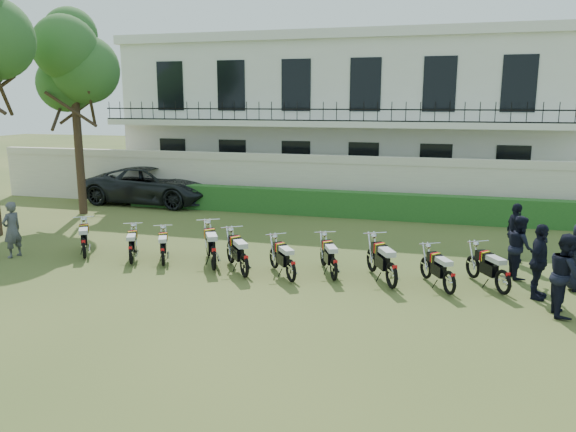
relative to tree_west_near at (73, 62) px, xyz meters
name	(u,v)px	position (x,y,z in m)	size (l,w,h in m)	color
ground	(255,266)	(8.96, -5.00, -5.89)	(100.00, 100.00, 0.00)	#384E1F
perimeter_wall	(319,183)	(8.96, 3.00, -4.72)	(30.00, 0.35, 2.30)	beige
hedge	(339,204)	(9.96, 2.20, -5.39)	(18.00, 0.60, 1.00)	#1E4F1C
building	(346,116)	(8.96, 8.96, -2.18)	(20.40, 9.60, 7.40)	silver
tree_west_near	(73,62)	(0.00, 0.00, 0.00)	(3.40, 3.20, 7.90)	#473323
motorcycle_0	(84,244)	(4.07, -5.73, -5.42)	(1.11, 1.59, 1.01)	black
motorcycle_1	(131,250)	(5.66, -5.87, -5.45)	(0.87, 1.60, 0.95)	black
motorcycle_2	(163,252)	(6.58, -5.77, -5.46)	(0.86, 1.56, 0.92)	black
motorcycle_3	(213,252)	(8.07, -5.79, -5.37)	(1.11, 1.87, 1.13)	black
motorcycle_4	(244,259)	(9.07, -6.13, -5.39)	(1.24, 1.66, 1.08)	black
motorcycle_5	(291,265)	(10.31, -6.17, -5.43)	(1.16, 1.52, 1.00)	black
motorcycle_6	(334,264)	(11.31, -5.76, -5.43)	(0.88, 1.72, 1.00)	black
motorcycle_7	(392,269)	(12.76, -6.00, -5.38)	(1.04, 1.85, 1.10)	black
motorcycle_8	(450,277)	(14.09, -6.05, -5.44)	(0.93, 1.61, 0.97)	black
motorcycle_9	(503,276)	(15.29, -5.71, -5.42)	(1.00, 1.66, 1.01)	black
suv	(153,185)	(1.58, 2.78, -5.08)	(2.69, 5.83, 1.62)	black
inspector	(12,230)	(1.95, -6.06, -5.07)	(0.59, 0.39, 1.63)	#545358
officer_1	(566,275)	(16.41, -6.65, -5.01)	(0.86, 0.67, 1.77)	black
officer_2	(539,262)	(16.02, -5.71, -5.02)	(1.02, 0.43, 1.74)	black
officer_4	(520,247)	(15.79, -4.17, -5.08)	(0.78, 0.61, 1.61)	black
officer_5	(515,233)	(15.84, -2.64, -5.06)	(0.98, 0.41, 1.67)	black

